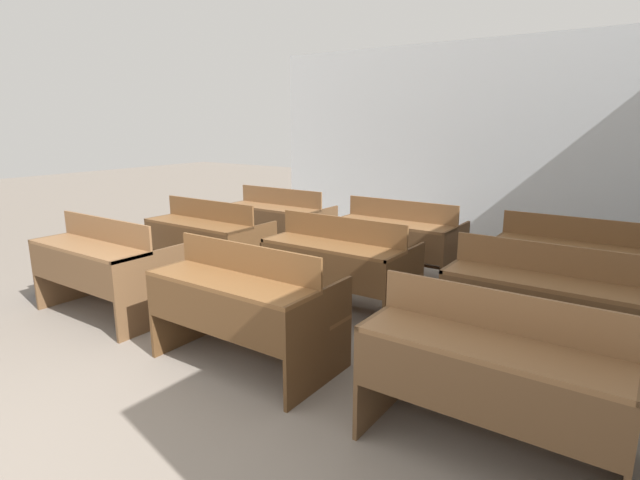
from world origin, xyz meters
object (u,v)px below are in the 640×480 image
(bench_second_right, at_px, (541,302))
(bench_second_left, at_px, (208,239))
(bench_front_left, at_px, (105,265))
(schoolbag, at_px, (53,280))
(bench_third_right, at_px, (573,264))
(bench_second_center, at_px, (339,264))
(bench_front_center, at_px, (244,303))
(bench_third_center, at_px, (399,239))
(bench_front_right, at_px, (494,372))
(bench_third_left, at_px, (279,221))

(bench_second_right, bearing_deg, bench_second_left, 179.92)
(bench_front_left, height_order, schoolbag, bench_front_left)
(bench_third_right, bearing_deg, bench_front_left, -144.78)
(bench_second_center, relative_size, bench_third_right, 1.00)
(bench_front_center, bearing_deg, bench_front_left, -179.89)
(bench_second_center, height_order, schoolbag, bench_second_center)
(bench_front_center, relative_size, bench_third_right, 1.00)
(bench_front_center, distance_m, bench_third_center, 2.53)
(bench_third_center, bearing_deg, schoolbag, -137.85)
(bench_second_left, relative_size, bench_second_right, 1.00)
(bench_second_left, relative_size, bench_third_center, 1.00)
(bench_front_center, xyz_separation_m, bench_front_right, (1.82, 0.01, 0.00))
(bench_front_right, xyz_separation_m, schoolbag, (-4.59, -0.01, -0.33))
(bench_second_left, bearing_deg, bench_front_left, -90.13)
(bench_second_right, height_order, schoolbag, bench_second_right)
(bench_front_center, bearing_deg, bench_third_right, 54.31)
(bench_second_left, height_order, bench_second_center, same)
(bench_third_left, relative_size, schoolbag, 3.93)
(bench_second_left, xyz_separation_m, bench_third_center, (1.79, 1.24, 0.00))
(bench_front_center, bearing_deg, schoolbag, -179.94)
(bench_front_right, height_order, schoolbag, bench_front_right)
(bench_front_left, xyz_separation_m, bench_front_right, (3.60, 0.01, 0.00))
(bench_front_left, distance_m, schoolbag, 1.05)
(bench_front_left, height_order, bench_second_left, same)
(bench_third_center, bearing_deg, bench_second_center, -90.45)
(bench_second_right, distance_m, bench_third_center, 2.17)
(bench_front_left, relative_size, bench_second_center, 1.00)
(bench_second_left, xyz_separation_m, bench_second_right, (3.57, -0.00, 0.00))
(bench_front_left, xyz_separation_m, bench_second_left, (0.00, 1.29, 0.00))
(bench_third_left, relative_size, bench_third_center, 1.00)
(bench_second_center, bearing_deg, bench_third_right, 34.54)
(bench_front_left, bearing_deg, bench_third_right, 35.22)
(schoolbag, bearing_deg, bench_third_right, 28.92)
(bench_second_center, height_order, bench_third_left, same)
(bench_second_center, bearing_deg, bench_second_left, -179.83)
(bench_front_left, distance_m, bench_second_center, 2.20)
(bench_third_right, bearing_deg, bench_front_center, -125.69)
(bench_third_center, bearing_deg, bench_front_right, -54.43)
(bench_third_left, height_order, bench_third_right, same)
(bench_front_center, relative_size, bench_second_right, 1.00)
(bench_second_center, distance_m, schoolbag, 3.09)
(bench_second_right, bearing_deg, bench_front_right, -89.11)
(bench_front_right, xyz_separation_m, bench_second_center, (-1.81, 1.28, 0.00))
(bench_second_center, bearing_deg, bench_third_left, 144.55)
(bench_second_left, xyz_separation_m, schoolbag, (-1.00, -1.29, -0.33))
(bench_second_left, height_order, bench_third_right, same)
(bench_second_left, distance_m, bench_second_center, 1.78)
(bench_third_right, bearing_deg, bench_front_right, -90.01)
(bench_front_left, distance_m, bench_second_right, 3.80)
(bench_front_left, bearing_deg, bench_third_center, 54.64)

